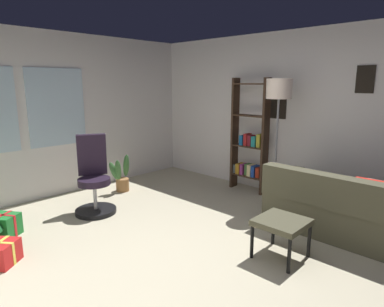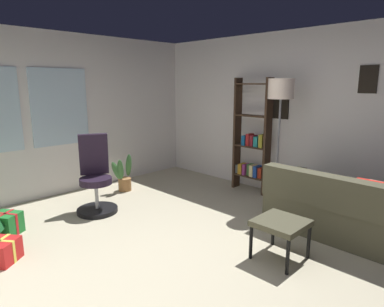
% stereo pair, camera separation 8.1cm
% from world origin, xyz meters
% --- Properties ---
extents(ground_plane, '(5.20, 5.81, 0.10)m').
position_xyz_m(ground_plane, '(0.00, 0.00, -0.05)').
color(ground_plane, '#B5AB90').
extents(wall_back_with_windows, '(5.20, 0.12, 2.57)m').
position_xyz_m(wall_back_with_windows, '(-0.02, 2.95, 1.29)').
color(wall_back_with_windows, silver).
rests_on(wall_back_with_windows, ground_plane).
extents(wall_right_with_frames, '(0.12, 5.81, 2.57)m').
position_xyz_m(wall_right_with_frames, '(2.65, -0.00, 1.29)').
color(wall_right_with_frames, silver).
rests_on(wall_right_with_frames, ground_plane).
extents(couch, '(1.49, 1.77, 0.78)m').
position_xyz_m(couch, '(1.89, -1.08, 0.28)').
color(couch, '#464431').
rests_on(couch, ground_plane).
extents(footstool, '(0.49, 0.48, 0.42)m').
position_xyz_m(footstool, '(0.74, -0.73, 0.36)').
color(footstool, '#464431').
rests_on(footstool, ground_plane).
extents(gift_box_red, '(0.42, 0.42, 0.24)m').
position_xyz_m(gift_box_red, '(-1.33, 1.23, 0.12)').
color(gift_box_red, red).
rests_on(gift_box_red, ground_plane).
extents(gift_box_green, '(0.39, 0.40, 0.27)m').
position_xyz_m(gift_box_green, '(-1.08, 1.89, 0.13)').
color(gift_box_green, '#1E722D').
rests_on(gift_box_green, ground_plane).
extents(office_chair, '(0.57, 0.59, 1.09)m').
position_xyz_m(office_chair, '(0.08, 1.81, 0.42)').
color(office_chair, black).
rests_on(office_chair, ground_plane).
extents(bookshelf, '(0.18, 0.64, 1.87)m').
position_xyz_m(bookshelf, '(2.39, 0.80, 0.81)').
color(bookshelf, '#382619').
rests_on(bookshelf, ground_plane).
extents(floor_lamp, '(0.36, 0.36, 1.85)m').
position_xyz_m(floor_lamp, '(2.09, 0.14, 1.58)').
color(floor_lamp, slate).
rests_on(floor_lamp, ground_plane).
extents(potted_plant, '(0.46, 0.29, 0.60)m').
position_xyz_m(potted_plant, '(0.87, 2.31, 0.25)').
color(potted_plant, '#96663B').
rests_on(potted_plant, ground_plane).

